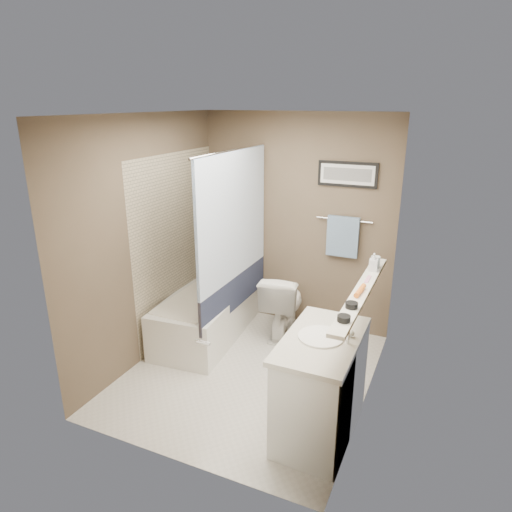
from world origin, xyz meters
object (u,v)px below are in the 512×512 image
at_px(bathtub, 208,314).
at_px(vanity, 321,389).
at_px(soap_bottle, 374,262).
at_px(candle_bowl_far, 352,305).
at_px(candle_bowl_near, 344,318).
at_px(hair_brush_front, 360,291).
at_px(toilet, 283,303).
at_px(glass_jar, 375,262).

distance_m(bathtub, vanity, 1.91).
xyz_separation_m(bathtub, soap_bottle, (1.79, -0.21, 0.94)).
bearing_deg(candle_bowl_far, soap_bottle, 90.00).
distance_m(candle_bowl_near, candle_bowl_far, 0.23).
bearing_deg(bathtub, soap_bottle, -11.43).
height_order(bathtub, soap_bottle, soap_bottle).
bearing_deg(hair_brush_front, soap_bottle, 90.00).
height_order(bathtub, candle_bowl_far, candle_bowl_far).
height_order(bathtub, toilet, toilet).
distance_m(vanity, candle_bowl_near, 0.79).
bearing_deg(toilet, glass_jar, 147.05).
xyz_separation_m(candle_bowl_near, hair_brush_front, (0.00, 0.51, 0.00)).
bearing_deg(toilet, vanity, 113.26).
xyz_separation_m(toilet, hair_brush_front, (1.03, -1.11, 0.77)).
bearing_deg(toilet, candle_bowl_near, 114.79).
relative_size(toilet, candle_bowl_near, 8.14).
distance_m(vanity, soap_bottle, 1.16).
bearing_deg(toilet, hair_brush_front, 125.17).
distance_m(bathtub, glass_jar, 2.01).
bearing_deg(candle_bowl_near, bathtub, 145.15).
relative_size(candle_bowl_far, soap_bottle, 0.58).
xyz_separation_m(vanity, candle_bowl_near, (0.19, -0.21, 0.73)).
bearing_deg(hair_brush_front, candle_bowl_near, -90.00).
xyz_separation_m(candle_bowl_near, soap_bottle, (0.00, 1.04, 0.06)).
distance_m(hair_brush_front, soap_bottle, 0.53).
height_order(toilet, glass_jar, glass_jar).
bearing_deg(candle_bowl_far, bathtub, 150.33).
relative_size(bathtub, hair_brush_front, 6.82).
distance_m(candle_bowl_far, glass_jar, 0.90).
xyz_separation_m(hair_brush_front, glass_jar, (0.00, 0.62, 0.03)).
bearing_deg(candle_bowl_near, candle_bowl_far, 90.00).
bearing_deg(candle_bowl_near, toilet, 122.59).
bearing_deg(bathtub, candle_bowl_far, -34.47).
bearing_deg(candle_bowl_far, hair_brush_front, 90.00).
relative_size(vanity, candle_bowl_far, 10.00).
height_order(candle_bowl_far, glass_jar, glass_jar).
bearing_deg(candle_bowl_near, glass_jar, 90.00).
xyz_separation_m(toilet, soap_bottle, (1.03, -0.58, 0.83)).
height_order(candle_bowl_far, soap_bottle, soap_bottle).
bearing_deg(candle_bowl_far, glass_jar, 90.00).
relative_size(candle_bowl_near, hair_brush_front, 0.41).
relative_size(candle_bowl_near, glass_jar, 0.90).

